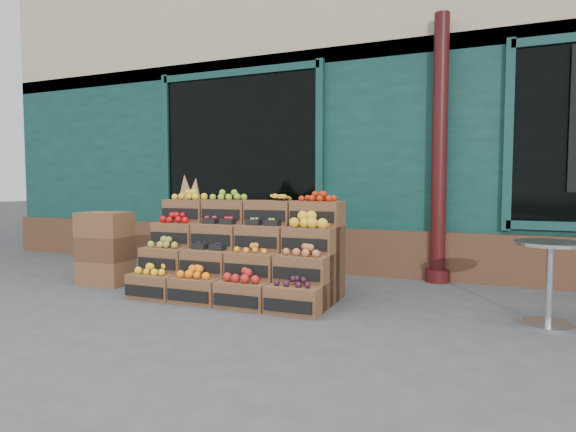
% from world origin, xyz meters
% --- Properties ---
extents(ground, '(60.00, 60.00, 0.00)m').
position_xyz_m(ground, '(0.00, 0.00, 0.00)').
color(ground, '#414144').
rests_on(ground, ground).
extents(shop_facade, '(12.00, 6.24, 4.80)m').
position_xyz_m(shop_facade, '(0.00, 5.11, 2.40)').
color(shop_facade, '#103833').
rests_on(shop_facade, ground).
extents(crate_display, '(2.10, 1.04, 1.30)m').
position_xyz_m(crate_display, '(-0.66, 0.49, 0.40)').
color(crate_display, brown).
rests_on(crate_display, ground).
extents(spare_crates, '(0.59, 0.43, 0.86)m').
position_xyz_m(spare_crates, '(-2.42, 0.37, 0.43)').
color(spare_crates, brown).
rests_on(spare_crates, ground).
extents(bistro_table, '(0.57, 0.57, 0.71)m').
position_xyz_m(bistro_table, '(2.25, 0.48, 0.44)').
color(bistro_table, '#AFB1B6').
rests_on(bistro_table, ground).
extents(shopkeeper, '(0.74, 0.54, 1.86)m').
position_xyz_m(shopkeeper, '(-1.64, 2.83, 0.93)').
color(shopkeeper, '#1C6322').
rests_on(shopkeeper, ground).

